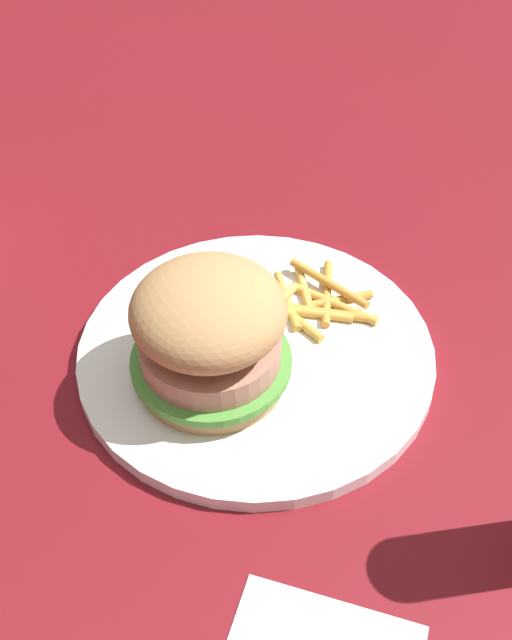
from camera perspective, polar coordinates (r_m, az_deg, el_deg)
ground_plane at (r=0.60m, az=1.48°, el=-3.91°), size 1.60×1.60×0.00m
plate at (r=0.61m, az=0.00°, el=-2.40°), size 0.27×0.27×0.01m
sandwich at (r=0.55m, az=-3.38°, el=-0.87°), size 0.12×0.12×0.09m
fries_pile at (r=0.63m, az=4.18°, el=1.35°), size 0.10×0.10×0.01m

